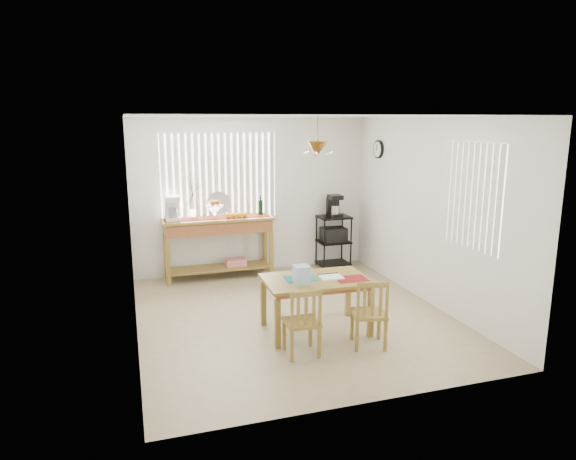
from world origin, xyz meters
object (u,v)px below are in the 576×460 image
object	(u,v)px
wire_cart	(334,237)
chair_left	(302,322)
sideboard	(219,233)
dining_table	(316,285)
chair_right	(369,314)
cart_items	(334,206)

from	to	relation	value
wire_cart	chair_left	distance (m)	3.55
sideboard	dining_table	distance (m)	2.64
wire_cart	chair_right	size ratio (longest dim) A/B	1.12
wire_cart	dining_table	size ratio (longest dim) A/B	0.72
sideboard	dining_table	size ratio (longest dim) A/B	1.39
sideboard	cart_items	world-z (taller)	cart_items
chair_right	chair_left	bearing A→B (deg)	178.55
wire_cart	dining_table	xyz separation A→B (m)	(-1.29, -2.54, 0.05)
wire_cart	dining_table	distance (m)	2.85
cart_items	chair_left	size ratio (longest dim) A/B	0.48
cart_items	dining_table	world-z (taller)	cart_items
sideboard	cart_items	distance (m)	2.05
sideboard	cart_items	size ratio (longest dim) A/B	4.73
dining_table	chair_right	xyz separation A→B (m)	(0.42, -0.61, -0.20)
sideboard	chair_right	size ratio (longest dim) A/B	2.19
chair_right	wire_cart	bearing A→B (deg)	74.71
sideboard	wire_cart	world-z (taller)	sideboard
dining_table	chair_left	xyz separation A→B (m)	(-0.38, -0.59, -0.21)
sideboard	chair_left	xyz separation A→B (m)	(0.36, -3.12, -0.37)
cart_items	dining_table	size ratio (longest dim) A/B	0.29
chair_right	cart_items	bearing A→B (deg)	74.76
sideboard	wire_cart	xyz separation A→B (m)	(2.02, 0.02, -0.20)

